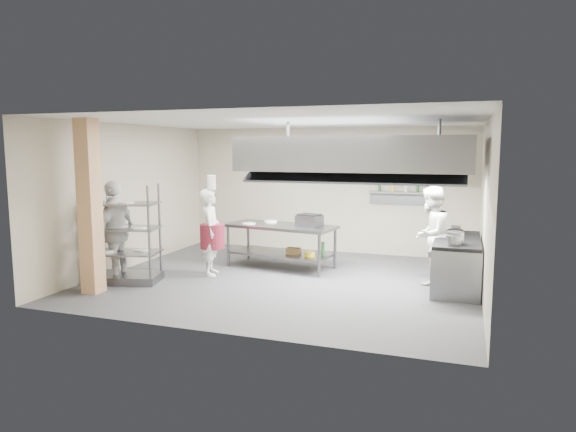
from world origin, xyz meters
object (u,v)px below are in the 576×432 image
(pass_rack, at_px, (125,234))
(stockpot, at_px, (455,238))
(cooking_range, at_px, (457,265))
(chef_line, at_px, (431,235))
(chef_head, at_px, (211,232))
(island, at_px, (281,246))
(chef_plating, at_px, (116,231))
(griddle, at_px, (309,221))

(pass_rack, xyz_separation_m, stockpot, (5.84, 1.07, 0.08))
(cooking_range, distance_m, chef_line, 0.70)
(pass_rack, distance_m, chef_head, 1.62)
(island, height_order, chef_line, chef_line)
(chef_plating, height_order, griddle, chef_plating)
(chef_plating, bearing_deg, chef_line, 101.84)
(island, distance_m, stockpot, 3.68)
(chef_head, xyz_separation_m, stockpot, (4.58, 0.06, 0.14))
(stockpot, bearing_deg, chef_head, -179.30)
(cooking_range, xyz_separation_m, chef_plating, (-6.08, -1.61, 0.54))
(cooking_range, bearing_deg, pass_rack, -164.71)
(griddle, bearing_deg, chef_line, 9.37)
(chef_line, relative_size, stockpot, 6.28)
(griddle, distance_m, stockpot, 3.01)
(chef_line, distance_m, chef_plating, 5.87)
(chef_plating, bearing_deg, chef_head, 119.39)
(chef_line, relative_size, griddle, 3.79)
(island, height_order, griddle, griddle)
(chef_plating, bearing_deg, stockpot, 94.52)
(island, xyz_separation_m, cooking_range, (3.54, -0.47, -0.04))
(cooking_range, height_order, chef_plating, chef_plating)
(chef_line, bearing_deg, chef_head, -60.59)
(chef_head, bearing_deg, chef_line, -100.95)
(island, relative_size, stockpot, 7.93)
(pass_rack, bearing_deg, stockpot, -4.78)
(chef_plating, bearing_deg, island, 123.66)
(chef_line, distance_m, stockpot, 0.82)
(island, height_order, chef_plating, chef_plating)
(island, xyz_separation_m, griddle, (0.64, -0.05, 0.57))
(chef_head, relative_size, griddle, 3.58)
(pass_rack, relative_size, chef_plating, 0.96)
(cooking_range, relative_size, griddle, 4.18)
(pass_rack, bearing_deg, chef_plating, 165.06)
(pass_rack, relative_size, griddle, 3.85)
(griddle, height_order, stockpot, griddle)
(pass_rack, relative_size, chef_line, 1.02)
(chef_line, bearing_deg, griddle, -77.18)
(pass_rack, bearing_deg, griddle, 19.06)
(cooking_range, bearing_deg, griddle, 171.73)
(griddle, xyz_separation_m, stockpot, (2.86, -0.96, -0.03))
(chef_head, bearing_deg, island, -66.84)
(pass_rack, distance_m, stockpot, 5.94)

